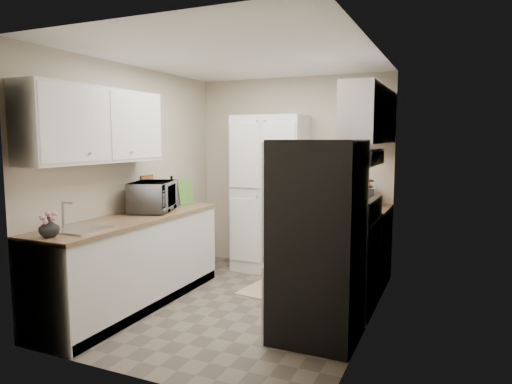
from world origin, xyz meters
TOP-DOWN VIEW (x-y plane):
  - ground at (0.00, 0.00)m, footprint 3.20×3.20m
  - room_shell at (-0.02, -0.01)m, footprint 2.64×3.24m
  - pantry_cabinet at (-0.20, 1.32)m, footprint 0.90×0.55m
  - base_cabinet_left at (-0.99, -0.43)m, footprint 0.60×2.30m
  - countertop_left at (-0.99, -0.43)m, footprint 0.63×2.33m
  - base_cabinet_right at (0.99, 1.19)m, footprint 0.60×0.80m
  - countertop_right at (0.99, 1.19)m, footprint 0.63×0.83m
  - electric_range at (0.97, 0.39)m, footprint 0.71×0.78m
  - refrigerator at (0.94, -0.41)m, footprint 0.70×0.72m
  - microwave at (-1.02, -0.05)m, footprint 0.58×0.69m
  - wine_bottle at (-1.04, 0.33)m, footprint 0.08×0.08m
  - flower_vase at (-0.99, -1.47)m, footprint 0.17×0.17m
  - cutting_board at (-0.99, 0.54)m, footprint 0.05×0.25m
  - toaster_oven at (0.97, 1.33)m, footprint 0.34×0.41m
  - fruit_basket at (0.96, 1.35)m, footprint 0.35×0.35m
  - kitchen_mat at (0.08, 0.62)m, footprint 0.58×0.82m

SIDE VIEW (x-z plane):
  - ground at x=0.00m, z-range 0.00..0.00m
  - kitchen_mat at x=0.08m, z-range 0.00..0.01m
  - base_cabinet_left at x=-0.99m, z-range 0.00..0.88m
  - base_cabinet_right at x=0.99m, z-range 0.00..0.88m
  - electric_range at x=0.97m, z-range -0.09..1.04m
  - refrigerator at x=0.94m, z-range 0.00..1.70m
  - countertop_left at x=-0.99m, z-range 0.88..0.92m
  - countertop_right at x=0.99m, z-range 0.88..0.92m
  - pantry_cabinet at x=-0.20m, z-range 0.00..2.00m
  - flower_vase at x=-0.99m, z-range 0.92..1.09m
  - toaster_oven at x=0.97m, z-range 0.92..1.14m
  - cutting_board at x=-0.99m, z-range 0.92..1.23m
  - microwave at x=-1.02m, z-range 0.92..1.25m
  - wine_bottle at x=-1.04m, z-range 0.92..1.25m
  - fruit_basket at x=0.96m, z-range 1.14..1.26m
  - room_shell at x=-0.02m, z-range 0.37..2.89m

